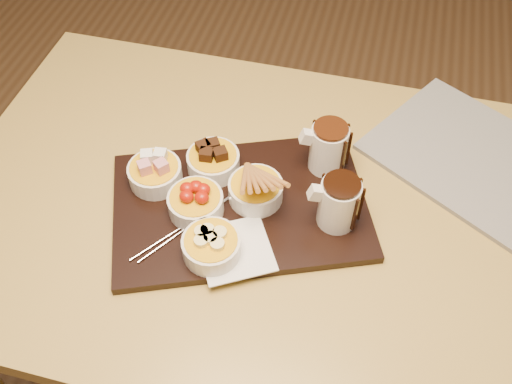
% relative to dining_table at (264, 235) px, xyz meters
% --- Properties ---
extents(ground, '(5.00, 5.00, 0.00)m').
position_rel_dining_table_xyz_m(ground, '(0.00, 0.00, -0.65)').
color(ground, brown).
rests_on(ground, ground).
extents(dining_table, '(1.20, 0.80, 0.75)m').
position_rel_dining_table_xyz_m(dining_table, '(0.00, 0.00, 0.00)').
color(dining_table, '#AC8E3F').
rests_on(dining_table, ground).
extents(serving_board, '(0.54, 0.45, 0.02)m').
position_rel_dining_table_xyz_m(serving_board, '(-0.04, -0.02, 0.11)').
color(serving_board, black).
rests_on(serving_board, dining_table).
extents(napkin, '(0.16, 0.16, 0.00)m').
position_rel_dining_table_xyz_m(napkin, '(-0.02, -0.12, 0.12)').
color(napkin, white).
rests_on(napkin, serving_board).
extents(bowl_marshmallows, '(0.10, 0.10, 0.04)m').
position_rel_dining_table_xyz_m(bowl_marshmallows, '(-0.21, -0.01, 0.14)').
color(bowl_marshmallows, silver).
rests_on(bowl_marshmallows, serving_board).
extents(bowl_cake, '(0.10, 0.10, 0.04)m').
position_rel_dining_table_xyz_m(bowl_cake, '(-0.11, 0.05, 0.14)').
color(bowl_cake, silver).
rests_on(bowl_cake, serving_board).
extents(bowl_strawberries, '(0.10, 0.10, 0.04)m').
position_rel_dining_table_xyz_m(bowl_strawberries, '(-0.11, -0.06, 0.14)').
color(bowl_strawberries, silver).
rests_on(bowl_strawberries, serving_board).
extents(bowl_biscotti, '(0.10, 0.10, 0.04)m').
position_rel_dining_table_xyz_m(bowl_biscotti, '(-0.02, -0.00, 0.14)').
color(bowl_biscotti, silver).
rests_on(bowl_biscotti, serving_board).
extents(bowl_bananas, '(0.10, 0.10, 0.04)m').
position_rel_dining_table_xyz_m(bowl_bananas, '(-0.06, -0.14, 0.14)').
color(bowl_bananas, silver).
rests_on(bowl_bananas, serving_board).
extents(pitcher_dark_chocolate, '(0.09, 0.09, 0.10)m').
position_rel_dining_table_xyz_m(pitcher_dark_chocolate, '(0.14, -0.01, 0.16)').
color(pitcher_dark_chocolate, silver).
rests_on(pitcher_dark_chocolate, serving_board).
extents(pitcher_milk_chocolate, '(0.09, 0.09, 0.10)m').
position_rel_dining_table_xyz_m(pitcher_milk_chocolate, '(0.10, 0.11, 0.16)').
color(pitcher_milk_chocolate, silver).
rests_on(pitcher_milk_chocolate, serving_board).
extents(fondue_skewers, '(0.23, 0.18, 0.01)m').
position_rel_dining_table_xyz_m(fondue_skewers, '(-0.11, -0.08, 0.12)').
color(fondue_skewers, silver).
rests_on(fondue_skewers, serving_board).
extents(newspaper, '(0.46, 0.44, 0.01)m').
position_rel_dining_table_xyz_m(newspaper, '(0.37, 0.22, 0.10)').
color(newspaper, beige).
rests_on(newspaper, dining_table).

